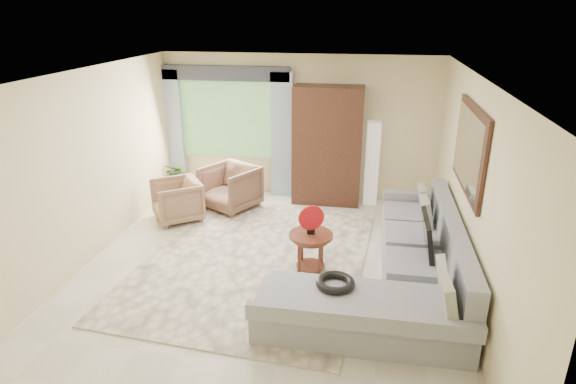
% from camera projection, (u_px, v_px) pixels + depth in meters
% --- Properties ---
extents(ground, '(6.00, 6.00, 0.00)m').
position_uv_depth(ground, '(265.00, 273.00, 6.47)').
color(ground, silver).
rests_on(ground, ground).
extents(area_rug, '(3.31, 4.23, 0.02)m').
position_uv_depth(area_rug, '(256.00, 259.00, 6.81)').
color(area_rug, '#F9E1C5').
rests_on(area_rug, ground).
extents(sectional_sofa, '(2.30, 3.46, 0.90)m').
position_uv_depth(sectional_sofa, '(403.00, 273.00, 5.92)').
color(sectional_sofa, '#999AA1').
rests_on(sectional_sofa, ground).
extents(tv_screen, '(0.14, 0.74, 0.48)m').
position_uv_depth(tv_screen, '(428.00, 235.00, 5.91)').
color(tv_screen, black).
rests_on(tv_screen, sectional_sofa).
extents(garden_hose, '(0.43, 0.43, 0.09)m').
position_uv_depth(garden_hose, '(335.00, 283.00, 5.22)').
color(garden_hose, black).
rests_on(garden_hose, sectional_sofa).
extents(coffee_table, '(0.58, 0.58, 0.58)m').
position_uv_depth(coffee_table, '(311.00, 253.00, 6.36)').
color(coffee_table, '#501E15').
rests_on(coffee_table, ground).
extents(red_disc, '(0.32, 0.15, 0.34)m').
position_uv_depth(red_disc, '(311.00, 218.00, 6.18)').
color(red_disc, red).
rests_on(red_disc, coffee_table).
extents(armchair_left, '(1.04, 1.04, 0.69)m').
position_uv_depth(armchair_left, '(177.00, 200.00, 7.98)').
color(armchair_left, '#9E7556').
rests_on(armchair_left, ground).
extents(armchair_right, '(1.14, 1.15, 0.78)m').
position_uv_depth(armchair_right, '(230.00, 188.00, 8.43)').
color(armchair_right, '#865C49').
rests_on(armchair_right, ground).
extents(potted_plant, '(0.65, 0.62, 0.58)m').
position_uv_depth(potted_plant, '(175.00, 177.00, 9.25)').
color(potted_plant, '#999999').
rests_on(potted_plant, ground).
extents(armoire, '(1.20, 0.55, 2.10)m').
position_uv_depth(armoire, '(327.00, 146.00, 8.51)').
color(armoire, '#321B10').
rests_on(armoire, ground).
extents(floor_lamp, '(0.24, 0.24, 1.50)m').
position_uv_depth(floor_lamp, '(372.00, 163.00, 8.55)').
color(floor_lamp, silver).
rests_on(floor_lamp, ground).
extents(window, '(1.80, 0.04, 1.40)m').
position_uv_depth(window, '(227.00, 119.00, 8.92)').
color(window, '#669E59').
rests_on(window, wall_back).
extents(curtain_left, '(0.40, 0.08, 2.30)m').
position_uv_depth(curtain_left, '(173.00, 131.00, 9.09)').
color(curtain_left, '#9EB7CC').
rests_on(curtain_left, ground).
extents(curtain_right, '(0.40, 0.08, 2.30)m').
position_uv_depth(curtain_right, '(282.00, 136.00, 8.76)').
color(curtain_right, '#9EB7CC').
rests_on(curtain_right, ground).
extents(valance, '(2.40, 0.12, 0.26)m').
position_uv_depth(valance, '(224.00, 73.00, 8.55)').
color(valance, '#1E232D').
rests_on(valance, wall_back).
extents(wall_mirror, '(0.05, 1.70, 1.05)m').
position_uv_depth(wall_mirror, '(469.00, 149.00, 5.78)').
color(wall_mirror, black).
rests_on(wall_mirror, wall_right).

